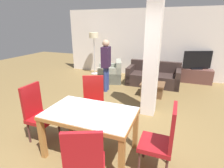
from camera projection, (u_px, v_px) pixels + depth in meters
name	position (u px, v px, depth m)	size (l,w,h in m)	color
ground_plane	(92.00, 151.00, 3.05)	(18.00, 18.00, 0.00)	brown
back_wall	(148.00, 44.00, 7.10)	(7.20, 0.09, 2.70)	white
divider_pillar	(152.00, 59.00, 3.98)	(0.32, 0.36, 2.70)	white
dining_table	(90.00, 121.00, 2.86)	(1.44, 0.89, 0.78)	#A46C35
dining_chair_far_left	(93.00, 100.00, 3.72)	(0.61, 0.61, 1.08)	maroon
dining_chair_head_left	(38.00, 111.00, 3.24)	(0.46, 0.46, 1.08)	maroon
dining_chair_head_right	(163.00, 138.00, 2.48)	(0.46, 0.46, 1.08)	maroon
dining_chair_near_right	(85.00, 164.00, 2.02)	(0.61, 0.61, 1.08)	maroon
sofa	(153.00, 77.00, 6.34)	(1.83, 0.91, 0.82)	#352623
armchair	(111.00, 74.00, 6.69)	(1.10, 1.13, 0.81)	gray
coffee_table	(152.00, 89.00, 5.39)	(0.70, 0.60, 0.40)	brown
bottle	(153.00, 81.00, 5.19)	(0.07, 0.07, 0.24)	#4C2D14
tv_stand	(195.00, 76.00, 6.57)	(1.18, 0.40, 0.52)	brown
tv_screen	(197.00, 60.00, 6.38)	(0.97, 0.45, 0.67)	black
floor_lamp	(94.00, 39.00, 7.34)	(0.38, 0.38, 1.77)	#B7B7BC
standing_person	(106.00, 62.00, 5.54)	(0.25, 0.40, 1.66)	navy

